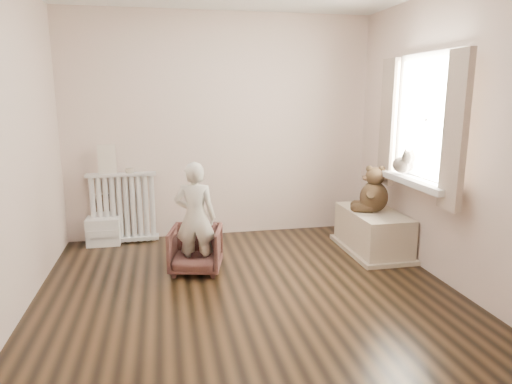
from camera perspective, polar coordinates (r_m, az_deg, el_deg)
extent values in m
cube|color=black|center=(4.02, -0.84, -12.69)|extent=(3.60, 3.60, 0.01)
cube|color=silver|center=(5.43, -4.43, 8.09)|extent=(3.60, 0.02, 2.60)
cube|color=silver|center=(1.94, 8.90, 0.35)|extent=(3.60, 0.02, 2.60)
cube|color=silver|center=(3.77, -28.97, 4.74)|extent=(0.02, 3.60, 2.60)
cube|color=silver|center=(4.36, 23.16, 6.11)|extent=(0.02, 3.60, 2.60)
cube|color=white|center=(4.58, 20.78, 8.43)|extent=(0.03, 0.90, 1.10)
cube|color=silver|center=(4.60, 19.28, 1.26)|extent=(0.22, 1.10, 0.06)
cube|color=#B8A590|center=(4.05, 23.65, 6.94)|extent=(0.06, 0.26, 1.30)
cube|color=#B8A590|center=(5.02, 16.19, 8.33)|extent=(0.06, 0.26, 1.30)
cube|color=silver|center=(5.44, -16.26, -2.09)|extent=(0.77, 0.15, 0.81)
cube|color=beige|center=(5.34, -18.14, 3.93)|extent=(0.20, 0.02, 0.33)
cylinder|color=#A59E8C|center=(5.34, -15.52, 2.61)|extent=(0.09, 0.09, 0.05)
cube|color=silver|center=(5.47, -18.58, -3.43)|extent=(0.37, 0.26, 0.57)
imported|color=brown|center=(4.46, -7.52, -7.12)|extent=(0.57, 0.58, 0.44)
imported|color=silver|center=(4.31, -7.60, -3.21)|extent=(0.43, 0.33, 1.06)
cube|color=beige|center=(5.14, 14.36, -5.03)|extent=(0.51, 0.96, 0.45)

